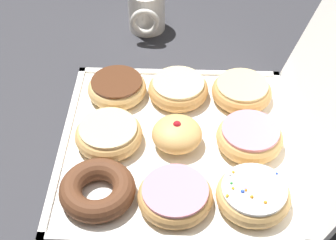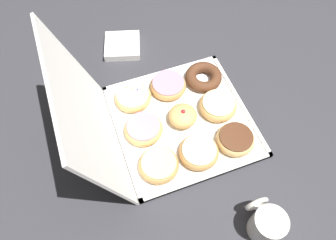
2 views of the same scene
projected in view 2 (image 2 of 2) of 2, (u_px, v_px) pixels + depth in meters
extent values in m
plane|color=#333338|center=(182.00, 122.00, 0.99)|extent=(3.00, 3.00, 0.00)
cube|color=white|center=(182.00, 121.00, 0.98)|extent=(0.40, 0.40, 0.01)
cube|color=white|center=(239.00, 102.00, 1.02)|extent=(0.40, 0.01, 0.01)
cube|color=white|center=(121.00, 140.00, 0.95)|extent=(0.40, 0.01, 0.01)
cube|color=white|center=(208.00, 177.00, 0.89)|extent=(0.01, 0.40, 0.01)
cube|color=white|center=(161.00, 74.00, 1.08)|extent=(0.01, 0.40, 0.01)
cube|color=white|center=(89.00, 116.00, 0.79)|extent=(0.40, 0.11, 0.35)
torus|color=#E5B770|center=(235.00, 139.00, 0.92)|extent=(0.11, 0.11, 0.03)
cylinder|color=#59331E|center=(236.00, 137.00, 0.91)|extent=(0.10, 0.10, 0.01)
torus|color=tan|center=(218.00, 106.00, 0.98)|extent=(0.12, 0.12, 0.04)
cylinder|color=beige|center=(219.00, 103.00, 0.97)|extent=(0.10, 0.10, 0.01)
torus|color=#59331E|center=(204.00, 77.00, 1.04)|extent=(0.12, 0.12, 0.04)
torus|color=tan|center=(200.00, 152.00, 0.90)|extent=(0.11, 0.11, 0.03)
cylinder|color=beige|center=(200.00, 149.00, 0.89)|extent=(0.10, 0.10, 0.01)
ellipsoid|color=tan|center=(182.00, 116.00, 0.96)|extent=(0.09, 0.09, 0.05)
sphere|color=#B21923|center=(183.00, 112.00, 0.94)|extent=(0.01, 0.01, 0.01)
torus|color=tan|center=(170.00, 85.00, 1.03)|extent=(0.12, 0.12, 0.03)
cylinder|color=pink|center=(170.00, 82.00, 1.01)|extent=(0.10, 0.10, 0.01)
torus|color=tan|center=(159.00, 165.00, 0.88)|extent=(0.11, 0.11, 0.03)
cylinder|color=#EACC8C|center=(159.00, 163.00, 0.87)|extent=(0.10, 0.10, 0.01)
torus|color=tan|center=(143.00, 128.00, 0.94)|extent=(0.12, 0.12, 0.04)
cylinder|color=pink|center=(143.00, 125.00, 0.93)|extent=(0.10, 0.10, 0.01)
torus|color=tan|center=(133.00, 97.00, 1.00)|extent=(0.12, 0.12, 0.04)
cylinder|color=white|center=(133.00, 94.00, 0.99)|extent=(0.10, 0.10, 0.01)
sphere|color=pink|center=(136.00, 91.00, 0.99)|extent=(0.01, 0.01, 0.01)
sphere|color=orange|center=(145.00, 98.00, 0.98)|extent=(0.00, 0.00, 0.00)
sphere|color=orange|center=(144.00, 85.00, 1.00)|extent=(0.00, 0.00, 0.00)
sphere|color=blue|center=(124.00, 104.00, 0.96)|extent=(0.00, 0.00, 0.00)
sphere|color=white|center=(146.00, 96.00, 0.98)|extent=(0.00, 0.00, 0.00)
sphere|color=orange|center=(126.00, 88.00, 0.99)|extent=(0.01, 0.01, 0.01)
sphere|color=green|center=(144.00, 92.00, 0.99)|extent=(0.00, 0.00, 0.00)
sphere|color=yellow|center=(144.00, 85.00, 1.00)|extent=(0.00, 0.00, 0.00)
sphere|color=orange|center=(136.00, 90.00, 0.99)|extent=(0.00, 0.00, 0.00)
sphere|color=orange|center=(133.00, 88.00, 0.99)|extent=(0.01, 0.01, 0.01)
sphere|color=yellow|center=(142.00, 89.00, 0.99)|extent=(0.00, 0.00, 0.00)
sphere|color=blue|center=(138.00, 89.00, 0.99)|extent=(0.01, 0.01, 0.01)
cylinder|color=white|center=(267.00, 225.00, 0.78)|extent=(0.08, 0.08, 0.09)
cylinder|color=black|center=(272.00, 222.00, 0.75)|extent=(0.07, 0.07, 0.01)
torus|color=white|center=(257.00, 204.00, 0.80)|extent=(0.01, 0.06, 0.06)
cube|color=white|center=(122.00, 46.00, 1.13)|extent=(0.15, 0.15, 0.03)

